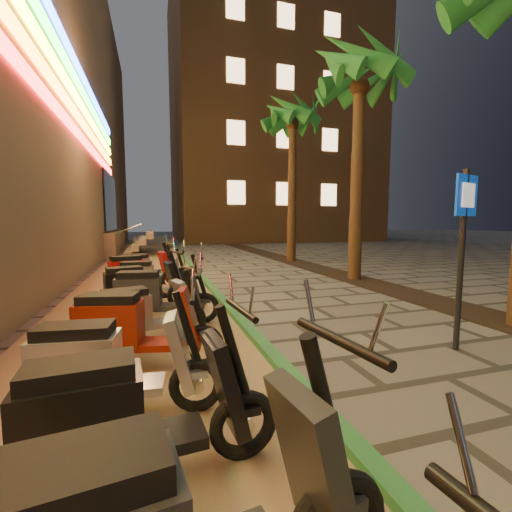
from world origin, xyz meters
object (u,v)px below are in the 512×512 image
object	(u,v)px
scooter_6	(132,327)
scooter_11	(138,272)
scooter_8	(155,295)
scooter_4	(127,415)
scooter_12	(145,268)
scooter_5	(107,366)
pedestrian_sign	(463,235)
scooter_13	(146,265)
scooter_10	(149,279)
scooter_9	(139,286)
scooter_7	(143,312)

from	to	relation	value
scooter_6	scooter_11	size ratio (longest dim) A/B	0.98
scooter_6	scooter_8	distance (m)	1.79
scooter_4	scooter_12	xyz separation A→B (m)	(-0.01, 7.50, -0.02)
scooter_8	scooter_12	distance (m)	3.80
scooter_5	scooter_6	bearing A→B (deg)	88.54
scooter_5	scooter_11	size ratio (longest dim) A/B	0.94
pedestrian_sign	scooter_11	distance (m)	6.80
scooter_8	scooter_13	bearing A→B (deg)	100.65
scooter_10	scooter_5	bearing A→B (deg)	-87.40
scooter_8	scooter_9	distance (m)	0.98
pedestrian_sign	scooter_7	distance (m)	4.54
scooter_8	scooter_12	bearing A→B (deg)	101.15
scooter_13	scooter_11	bearing A→B (deg)	-98.30
scooter_9	scooter_8	bearing A→B (deg)	-86.65
scooter_10	scooter_11	size ratio (longest dim) A/B	0.95
scooter_7	scooter_8	world-z (taller)	scooter_8
scooter_11	scooter_12	world-z (taller)	scooter_11
pedestrian_sign	scooter_8	world-z (taller)	pedestrian_sign
scooter_4	scooter_5	distance (m)	0.94
scooter_11	scooter_12	xyz separation A→B (m)	(0.16, 1.07, -0.05)
scooter_7	scooter_13	bearing A→B (deg)	74.37
scooter_6	scooter_9	bearing A→B (deg)	102.56
scooter_7	scooter_9	distance (m)	1.87
pedestrian_sign	scooter_5	xyz separation A→B (m)	(-4.41, -0.41, -1.09)
scooter_4	scooter_13	bearing A→B (deg)	85.46
scooter_10	scooter_13	size ratio (longest dim) A/B	1.11
scooter_4	scooter_9	size ratio (longest dim) A/B	1.00
pedestrian_sign	scooter_13	bearing A→B (deg)	103.08
pedestrian_sign	scooter_9	distance (m)	5.51
pedestrian_sign	scooter_13	world-z (taller)	pedestrian_sign
scooter_11	scooter_12	distance (m)	1.08
scooter_6	scooter_4	bearing A→B (deg)	-75.94
scooter_5	scooter_13	distance (m)	7.50
pedestrian_sign	scooter_12	bearing A→B (deg)	106.54
scooter_12	scooter_6	bearing A→B (deg)	-79.97
scooter_11	scooter_9	bearing A→B (deg)	-104.43
scooter_5	scooter_11	xyz separation A→B (m)	(0.05, 5.52, 0.04)
scooter_8	scooter_7	bearing A→B (deg)	-92.73
scooter_13	scooter_8	bearing A→B (deg)	-91.20
pedestrian_sign	scooter_7	bearing A→B (deg)	143.01
scooter_12	scooter_5	bearing A→B (deg)	-81.28
scooter_4	scooter_9	xyz separation A→B (m)	(-0.08, 4.64, -0.00)
scooter_9	scooter_6	bearing A→B (deg)	-103.35
scooter_13	scooter_10	bearing A→B (deg)	-91.68
pedestrian_sign	scooter_5	bearing A→B (deg)	167.70
scooter_7	scooter_11	distance (m)	3.66
pedestrian_sign	scooter_8	bearing A→B (deg)	131.39
scooter_10	scooter_11	xyz separation A→B (m)	(-0.26, 0.87, 0.03)
scooter_4	scooter_6	distance (m)	1.94
pedestrian_sign	scooter_4	xyz separation A→B (m)	(-4.18, -1.32, -1.07)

